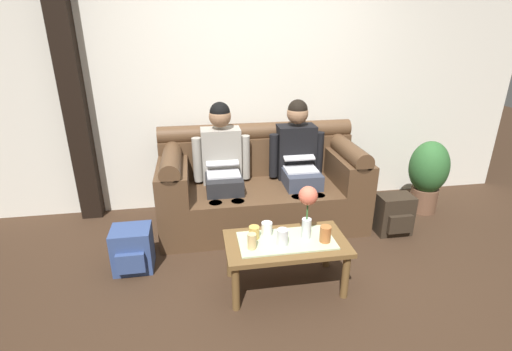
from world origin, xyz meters
The scene contains 16 objects.
ground_plane centered at (0.00, 0.00, 0.00)m, with size 14.00×14.00×0.00m, color #382619.
back_wall_patterned centered at (0.00, 1.70, 1.45)m, with size 6.00×0.12×2.90m, color silver.
timber_pillar centered at (-1.74, 1.58, 1.45)m, with size 0.20×0.20×2.90m, color black.
couch centered at (0.00, 1.17, 0.38)m, with size 1.97×0.88×0.96m.
person_left centered at (-0.38, 1.17, 0.66)m, with size 0.56×0.67×1.22m.
person_right centered at (0.38, 1.17, 0.66)m, with size 0.56×0.67×1.22m.
coffee_table centered at (0.00, 0.08, 0.35)m, with size 0.91×0.49×0.41m.
flower_vase centered at (0.15, 0.10, 0.69)m, with size 0.14×0.14×0.41m.
cup_near_left centered at (-0.04, 0.03, 0.47)m, with size 0.08×0.08×0.12m, color silver.
cup_near_right centered at (-0.13, 0.19, 0.46)m, with size 0.08×0.08×0.10m, color white.
cup_far_center centered at (-0.23, 0.15, 0.46)m, with size 0.08×0.08×0.09m, color gold.
cup_far_left centered at (0.28, 0.02, 0.47)m, with size 0.08×0.08×0.12m, color #B26633.
cup_far_right centered at (-0.27, 0.02, 0.47)m, with size 0.06×0.06×0.12m, color #DBB77A.
backpack_left centered at (-1.18, 0.51, 0.18)m, with size 0.31×0.31×0.37m.
backpack_right centered at (1.22, 0.70, 0.19)m, with size 0.33×0.26×0.39m.
potted_plant centered at (1.78, 1.09, 0.43)m, with size 0.40×0.40×0.78m.
Camera 1 is at (-0.62, -2.26, 1.90)m, focal length 26.49 mm.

